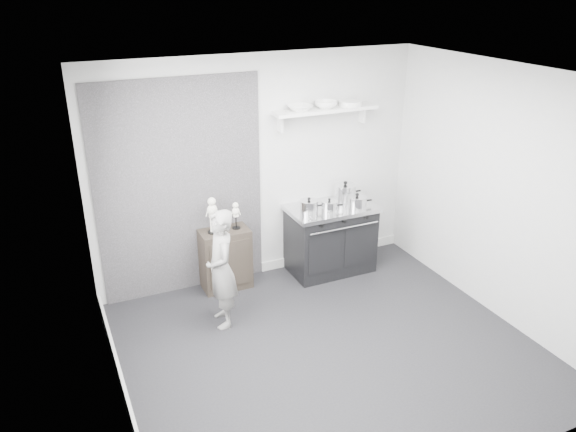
% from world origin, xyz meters
% --- Properties ---
extents(ground, '(4.00, 4.00, 0.00)m').
position_xyz_m(ground, '(0.00, 0.00, 0.00)').
color(ground, black).
rests_on(ground, ground).
extents(room_shell, '(4.02, 3.62, 2.71)m').
position_xyz_m(room_shell, '(-0.09, 0.15, 1.64)').
color(room_shell, silver).
rests_on(room_shell, ground).
extents(wall_shelf, '(1.30, 0.26, 0.24)m').
position_xyz_m(wall_shelf, '(0.80, 1.68, 2.01)').
color(wall_shelf, silver).
rests_on(wall_shelf, room_shell).
extents(stove, '(1.08, 0.67, 0.87)m').
position_xyz_m(stove, '(0.81, 1.48, 0.44)').
color(stove, black).
rests_on(stove, ground).
extents(side_cabinet, '(0.57, 0.33, 0.74)m').
position_xyz_m(side_cabinet, '(-0.53, 1.61, 0.37)').
color(side_cabinet, black).
rests_on(side_cabinet, ground).
extents(child, '(0.36, 0.50, 1.31)m').
position_xyz_m(child, '(-0.80, 0.89, 0.65)').
color(child, gray).
rests_on(child, ground).
extents(pot_front_left, '(0.31, 0.22, 0.20)m').
position_xyz_m(pot_front_left, '(0.47, 1.41, 0.95)').
color(pot_front_left, silver).
rests_on(pot_front_left, stove).
extents(pot_back_right, '(0.36, 0.28, 0.26)m').
position_xyz_m(pot_back_right, '(1.06, 1.59, 0.97)').
color(pot_back_right, silver).
rests_on(pot_back_right, stove).
extents(pot_front_right, '(0.33, 0.24, 0.19)m').
position_xyz_m(pot_front_right, '(1.08, 1.32, 0.94)').
color(pot_front_right, silver).
rests_on(pot_front_right, stove).
extents(pot_front_center, '(0.29, 0.20, 0.17)m').
position_xyz_m(pot_front_center, '(0.71, 1.34, 0.94)').
color(pot_front_center, silver).
rests_on(pot_front_center, stove).
extents(skeleton_full, '(0.14, 0.09, 0.50)m').
position_xyz_m(skeleton_full, '(-0.66, 1.61, 0.99)').
color(skeleton_full, white).
rests_on(skeleton_full, side_cabinet).
extents(skeleton_torso, '(0.10, 0.07, 0.37)m').
position_xyz_m(skeleton_torso, '(-0.38, 1.61, 0.93)').
color(skeleton_torso, white).
rests_on(skeleton_torso, side_cabinet).
extents(bowl_large, '(0.28, 0.28, 0.07)m').
position_xyz_m(bowl_large, '(0.46, 1.67, 2.07)').
color(bowl_large, white).
rests_on(bowl_large, wall_shelf).
extents(bowl_small, '(0.27, 0.27, 0.08)m').
position_xyz_m(bowl_small, '(0.80, 1.67, 2.08)').
color(bowl_small, white).
rests_on(bowl_small, wall_shelf).
extents(plate_stack, '(0.28, 0.28, 0.06)m').
position_xyz_m(plate_stack, '(1.13, 1.67, 2.07)').
color(plate_stack, white).
rests_on(plate_stack, wall_shelf).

